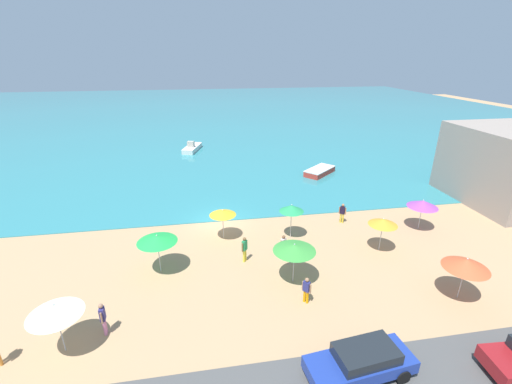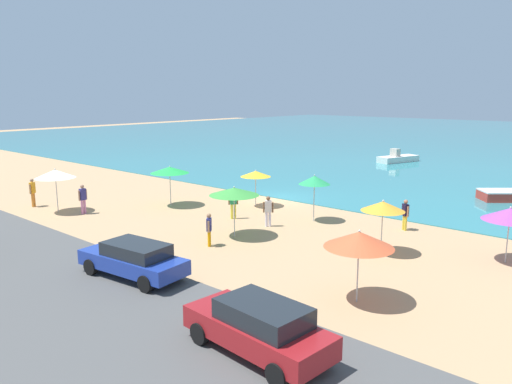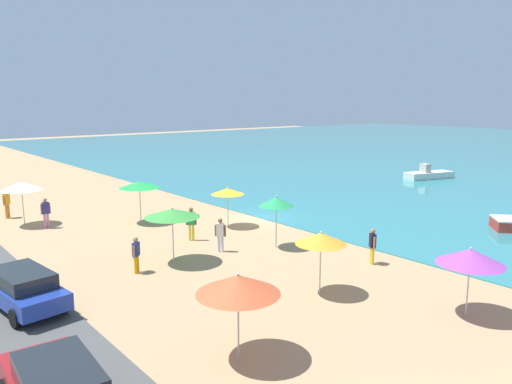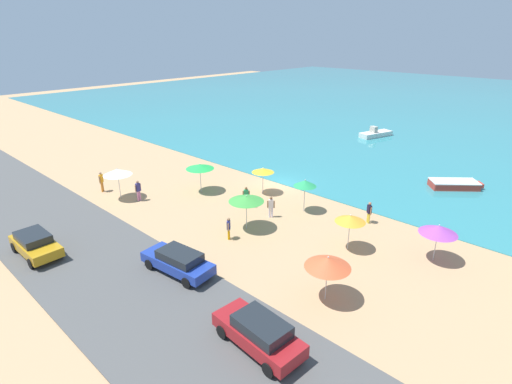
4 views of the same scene
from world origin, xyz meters
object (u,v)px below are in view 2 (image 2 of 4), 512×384
beach_umbrella_3 (314,180)px  beach_umbrella_5 (55,174)px  skiff_nearshore (398,158)px  bather_0 (33,191)px  beach_umbrella_7 (383,206)px  parked_car_1 (259,327)px  beach_umbrella_2 (170,170)px  beach_umbrella_1 (510,214)px  beach_umbrella_6 (234,191)px  bather_5 (209,228)px  bather_2 (233,202)px  bather_3 (405,213)px  bather_4 (268,210)px  parked_car_0 (134,259)px  beach_umbrella_0 (359,240)px  bather_1 (83,198)px  beach_umbrella_4 (256,174)px

beach_umbrella_3 → beach_umbrella_5: bearing=-146.8°
skiff_nearshore → bather_0: bearing=-103.3°
beach_umbrella_7 → beach_umbrella_5: bearing=-163.0°
parked_car_1 → beach_umbrella_5: bearing=167.0°
beach_umbrella_2 → beach_umbrella_3: bearing=17.1°
beach_umbrella_1 → beach_umbrella_6: 12.34m
beach_umbrella_3 → bather_5: (-1.02, -7.08, -1.46)m
bather_2 → bather_5: 5.27m
beach_umbrella_2 → bather_3: (13.77, 4.42, -1.39)m
beach_umbrella_7 → bather_4: beach_umbrella_7 is taller
parked_car_0 → skiff_nearshore: bearing=100.7°
bather_0 → beach_umbrella_7: bearing=15.8°
beach_umbrella_1 → bather_4: bearing=-169.0°
parked_car_0 → bather_0: bearing=168.2°
bather_0 → skiff_nearshore: 35.41m
beach_umbrella_7 → beach_umbrella_0: bearing=-70.8°
beach_umbrella_7 → bather_4: 6.90m
beach_umbrella_3 → bather_3: (4.67, 1.61, -1.43)m
bather_1 → bather_3: bearing=30.1°
beach_umbrella_3 → beach_umbrella_5: 15.39m
beach_umbrella_2 → bather_5: bearing=-27.9°
beach_umbrella_1 → beach_umbrella_6: bearing=-157.1°
bather_1 → parked_car_0: bather_1 is taller
beach_umbrella_4 → bather_4: 5.03m
beach_umbrella_1 → beach_umbrella_4: beach_umbrella_1 is taller
beach_umbrella_2 → bather_3: size_ratio=1.57×
bather_4 → bather_5: bather_4 is taller
beach_umbrella_1 → beach_umbrella_4: (-15.05, 0.99, -0.02)m
beach_umbrella_5 → bather_5: bearing=6.5°
bather_3 → beach_umbrella_0: bearing=-74.0°
beach_umbrella_7 → bather_3: beach_umbrella_7 is taller
beach_umbrella_5 → beach_umbrella_6: 12.10m
beach_umbrella_1 → parked_car_0: size_ratio=0.52×
beach_umbrella_2 → bather_0: 8.76m
bather_0 → beach_umbrella_6: bearing=14.1°
beach_umbrella_1 → beach_umbrella_4: 15.08m
beach_umbrella_1 → bather_3: 5.95m
bather_4 → parked_car_1: bearing=-51.2°
bather_1 → bather_4: (10.09, 5.08, -0.06)m
beach_umbrella_3 → bather_2: beach_umbrella_3 is taller
beach_umbrella_6 → skiff_nearshore: beach_umbrella_6 is taller
beach_umbrella_1 → beach_umbrella_5: size_ratio=0.91×
bather_3 → skiff_nearshore: (-11.93, 24.12, -0.50)m
beach_umbrella_0 → bather_1: (-18.74, 0.49, -1.24)m
bather_0 → bather_3: 22.60m
beach_umbrella_5 → parked_car_1: 20.74m
parked_car_1 → bather_4: bearing=128.8°
beach_umbrella_1 → bather_4: size_ratio=1.47×
beach_umbrella_1 → beach_umbrella_2: 19.41m
beach_umbrella_5 → skiff_nearshore: size_ratio=0.51×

